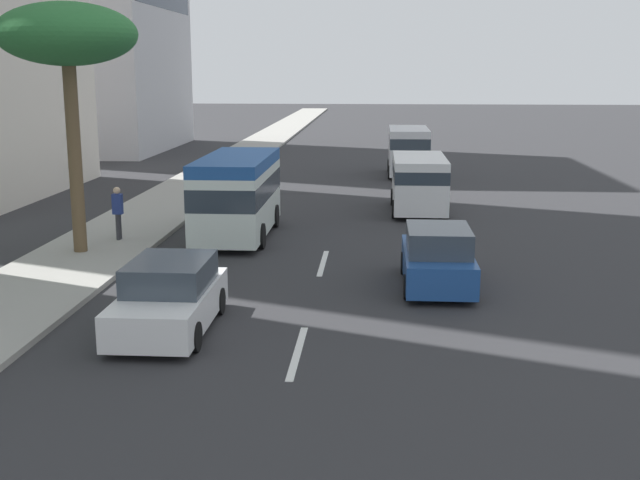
{
  "coord_description": "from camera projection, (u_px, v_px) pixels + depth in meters",
  "views": [
    {
      "loc": [
        -2.68,
        -1.6,
        5.79
      ],
      "look_at": [
        19.27,
        -0.01,
        1.03
      ],
      "focal_mm": 44.73,
      "sensor_mm": 36.0,
      "label": 1
    }
  ],
  "objects": [
    {
      "name": "ground_plane",
      "position": [
        340.0,
        204.0,
        34.65
      ],
      "size": [
        198.0,
        198.0,
        0.0
      ],
      "primitive_type": "plane",
      "color": "#2D2D30"
    },
    {
      "name": "sidewalk_right",
      "position": [
        172.0,
        200.0,
        35.16
      ],
      "size": [
        162.0,
        3.56,
        0.15
      ],
      "primitive_type": "cube",
      "color": "#9E9B93",
      "rests_on": "ground_plane"
    },
    {
      "name": "lane_stripe_mid",
      "position": [
        297.0,
        352.0,
        16.56
      ],
      "size": [
        3.2,
        0.16,
        0.01
      ],
      "primitive_type": "cube",
      "color": "silver",
      "rests_on": "ground_plane"
    },
    {
      "name": "lane_stripe_far",
      "position": [
        323.0,
        263.0,
        24.15
      ],
      "size": [
        3.2,
        0.16,
        0.01
      ],
      "primitive_type": "cube",
      "color": "silver",
      "rests_on": "ground_plane"
    },
    {
      "name": "car_lead",
      "position": [
        169.0,
        298.0,
        17.86
      ],
      "size": [
        4.22,
        1.94,
        1.59
      ],
      "rotation": [
        0.0,
        0.0,
        3.14
      ],
      "color": "white",
      "rests_on": "ground_plane"
    },
    {
      "name": "van_second",
      "position": [
        419.0,
        180.0,
        32.55
      ],
      "size": [
        4.98,
        2.23,
        2.27
      ],
      "color": "white",
      "rests_on": "ground_plane"
    },
    {
      "name": "car_third",
      "position": [
        437.0,
        259.0,
        21.38
      ],
      "size": [
        4.11,
        1.87,
        1.66
      ],
      "color": "#1E478C",
      "rests_on": "ground_plane"
    },
    {
      "name": "van_fourth",
      "position": [
        408.0,
        149.0,
        43.55
      ],
      "size": [
        5.13,
        2.22,
        2.59
      ],
      "color": "silver",
      "rests_on": "ground_plane"
    },
    {
      "name": "minibus_fifth",
      "position": [
        237.0,
        193.0,
        27.62
      ],
      "size": [
        6.25,
        2.37,
        2.84
      ],
      "rotation": [
        0.0,
        0.0,
        3.14
      ],
      "color": "silver",
      "rests_on": "ground_plane"
    },
    {
      "name": "pedestrian_by_tree",
      "position": [
        118.0,
        210.0,
        26.61
      ],
      "size": [
        0.3,
        0.33,
        1.78
      ],
      "rotation": [
        0.0,
        0.0,
        1.53
      ],
      "color": "#333338",
      "rests_on": "sidewalk_right"
    },
    {
      "name": "palm_tree",
      "position": [
        67.0,
        38.0,
        23.72
      ],
      "size": [
        4.18,
        4.18,
        7.57
      ],
      "color": "brown",
      "rests_on": "sidewalk_right"
    }
  ]
}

